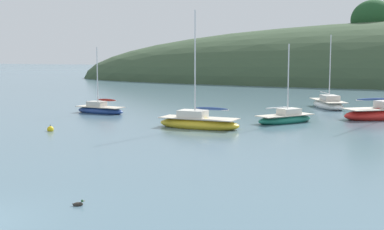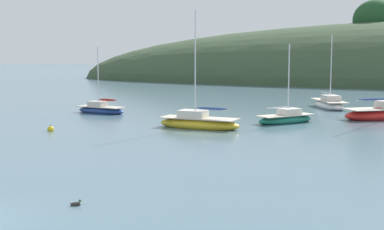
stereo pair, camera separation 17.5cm
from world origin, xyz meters
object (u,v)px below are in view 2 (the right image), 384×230
sailboat_grey_yawl (101,109)px  sailboat_white_near (286,119)px  sailboat_teal_outer (329,104)px  sailboat_navy_dinghy (199,123)px  mooring_buoy_outer (51,129)px  duck_lone_right (76,204)px

sailboat_grey_yawl → sailboat_white_near: bearing=-1.7°
sailboat_teal_outer → sailboat_navy_dinghy: (-6.69, -17.18, 0.01)m
sailboat_navy_dinghy → sailboat_white_near: size_ratio=1.38×
sailboat_grey_yawl → sailboat_teal_outer: sailboat_teal_outer is taller
sailboat_teal_outer → sailboat_navy_dinghy: bearing=-111.3°
mooring_buoy_outer → duck_lone_right: bearing=-50.9°
mooring_buoy_outer → duck_lone_right: (11.55, -14.19, -0.07)m
sailboat_grey_yawl → sailboat_teal_outer: 21.39m
sailboat_navy_dinghy → duck_lone_right: size_ratio=21.49×
sailboat_teal_outer → duck_lone_right: 36.64m
sailboat_teal_outer → sailboat_white_near: (-1.60, -12.20, -0.05)m
sailboat_white_near → sailboat_teal_outer: bearing=82.5°
mooring_buoy_outer → duck_lone_right: 18.30m
sailboat_white_near → duck_lone_right: sailboat_white_near is taller
duck_lone_right → sailboat_white_near: bearing=84.8°
duck_lone_right → sailboat_teal_outer: bearing=84.1°
sailboat_teal_outer → mooring_buoy_outer: bearing=-124.6°
sailboat_teal_outer → duck_lone_right: sailboat_teal_outer is taller
sailboat_white_near → mooring_buoy_outer: sailboat_white_near is taller
sailboat_navy_dinghy → duck_lone_right: 19.49m
mooring_buoy_outer → sailboat_navy_dinghy: bearing=30.4°
mooring_buoy_outer → sailboat_grey_yawl: bearing=103.7°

